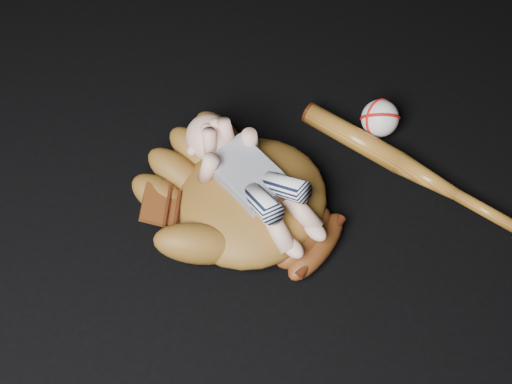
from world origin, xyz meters
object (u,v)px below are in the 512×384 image
Objects in this scene: baseball_glove at (252,196)px; baseball_bat at (410,169)px; baseball at (380,118)px; newborn_baby at (256,181)px.

baseball_bat is at bearing -38.20° from baseball_glove.
newborn_baby is at bearing -173.36° from baseball.
newborn_baby is 4.23× the size of baseball.
baseball_glove reaches higher than baseball.
newborn_baby is (0.01, -0.01, 0.05)m from baseball_glove.
baseball_glove is 1.27× the size of newborn_baby.
newborn_baby is 0.36m from baseball.
baseball_bat is at bearing -100.34° from baseball.
baseball_glove is 0.05m from newborn_baby.
newborn_baby is at bearing 164.08° from baseball_bat.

